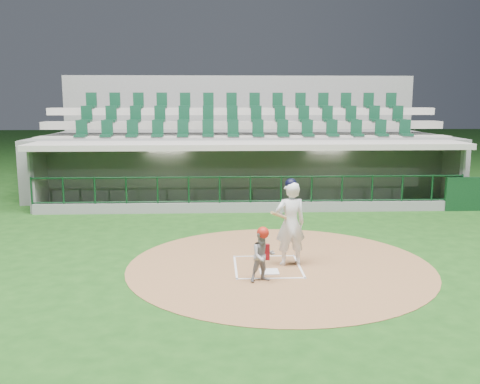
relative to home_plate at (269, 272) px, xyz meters
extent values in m
plane|color=#163E11|center=(0.00, 0.70, -0.02)|extent=(120.00, 120.00, 0.00)
cylinder|color=brown|center=(0.30, 0.50, -0.02)|extent=(7.20, 7.20, 0.01)
cube|color=white|center=(0.00, 0.00, 0.00)|extent=(0.43, 0.43, 0.02)
cube|color=white|center=(-0.75, 0.40, 0.00)|extent=(0.05, 1.80, 0.01)
cube|color=white|center=(0.75, 0.40, 0.00)|extent=(0.05, 1.80, 0.01)
cube|color=silver|center=(0.00, 1.25, 0.00)|extent=(1.55, 0.05, 0.01)
cube|color=white|center=(0.00, -0.45, 0.00)|extent=(1.55, 0.05, 0.01)
cube|color=gray|center=(0.00, 8.20, -0.57)|extent=(15.00, 3.00, 0.10)
cube|color=slate|center=(0.00, 9.80, 0.83)|extent=(15.00, 0.20, 2.70)
cube|color=#B3AF9E|center=(0.00, 9.68, 1.08)|extent=(13.50, 0.04, 0.90)
cube|color=slate|center=(-7.50, 8.20, 0.83)|extent=(0.20, 3.00, 2.70)
cube|color=slate|center=(7.50, 8.20, 0.83)|extent=(0.20, 3.00, 2.70)
cube|color=#A29B92|center=(0.00, 7.95, 2.28)|extent=(15.40, 3.50, 0.20)
cube|color=slate|center=(0.00, 6.65, 0.13)|extent=(15.00, 0.15, 0.40)
cube|color=black|center=(0.00, 6.65, 1.70)|extent=(15.00, 0.01, 0.95)
cube|color=brown|center=(0.00, 9.25, -0.30)|extent=(12.75, 0.40, 0.45)
cube|color=white|center=(-3.00, 8.20, 2.15)|extent=(1.30, 0.35, 0.04)
cube|color=white|center=(3.00, 8.20, 2.15)|extent=(1.30, 0.35, 0.04)
cube|color=black|center=(7.80, 6.60, 0.58)|extent=(1.80, 0.18, 1.20)
imported|color=maroon|center=(-6.09, 8.95, 0.24)|extent=(1.11, 0.81, 1.53)
imported|color=#A91512|center=(-2.25, 9.12, 0.32)|extent=(0.99, 0.42, 1.69)
imported|color=maroon|center=(1.57, 8.90, 0.30)|extent=(0.94, 0.78, 1.64)
imported|color=#A81312|center=(5.39, 9.17, 0.28)|extent=(1.49, 0.48, 1.61)
cube|color=slate|center=(0.00, 11.45, 1.13)|extent=(17.00, 6.50, 2.50)
cube|color=gray|center=(0.00, 9.95, 2.28)|extent=(16.60, 0.95, 0.30)
cube|color=gray|center=(0.00, 10.90, 2.83)|extent=(16.60, 0.95, 0.30)
cube|color=#AFA89E|center=(0.00, 11.85, 3.38)|extent=(16.60, 0.95, 0.30)
cube|color=slate|center=(0.00, 14.80, 2.50)|extent=(17.00, 0.25, 5.05)
imported|color=white|center=(0.54, 0.54, 0.99)|extent=(0.80, 0.60, 2.00)
sphere|color=black|center=(0.54, 0.54, 1.93)|extent=(0.28, 0.28, 0.28)
cylinder|color=tan|center=(0.29, 0.29, 1.23)|extent=(0.58, 0.79, 0.39)
imported|color=#949499|center=(-0.20, -0.61, 0.55)|extent=(0.65, 0.57, 1.12)
sphere|color=#B31E13|center=(-0.20, -0.61, 1.06)|extent=(0.26, 0.26, 0.26)
cube|color=#A0111B|center=(-0.20, -0.46, 0.60)|extent=(0.32, 0.10, 0.35)
camera|label=1|loc=(-1.19, -11.62, 3.84)|focal=40.00mm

